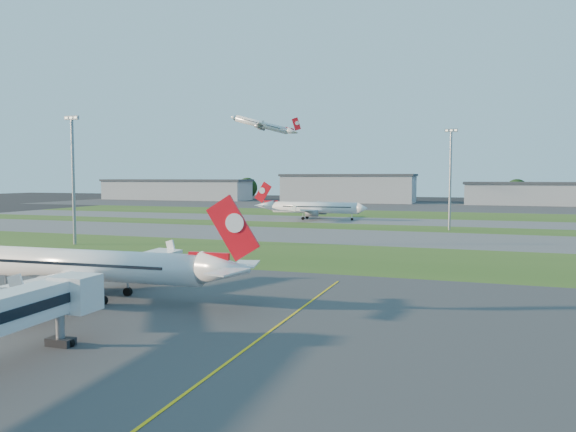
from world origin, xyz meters
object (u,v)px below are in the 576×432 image
at_px(airliner_parked, 93,266).
at_px(light_mast_west, 73,171).
at_px(light_mast_centre, 450,172).
at_px(airliner_taxiing, 314,208).

xyz_separation_m(airliner_parked, light_mast_west, (-36.47, 40.86, 11.11)).
relative_size(airliner_parked, light_mast_west, 1.31).
height_order(airliner_parked, light_mast_centre, light_mast_centre).
bearing_deg(airliner_parked, light_mast_west, 129.61).
bearing_deg(light_mast_centre, light_mast_west, -141.34).
height_order(airliner_taxiing, light_mast_centre, light_mast_centre).
distance_m(airliner_taxiing, light_mast_west, 84.61).
xyz_separation_m(airliner_taxiing, light_mast_west, (-27.05, -79.40, 11.03)).
bearing_deg(light_mast_centre, airliner_taxiing, 151.41).
bearing_deg(light_mast_west, airliner_parked, -48.25).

